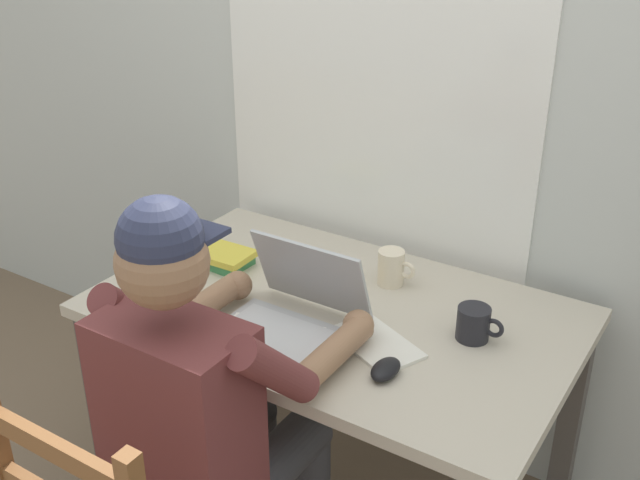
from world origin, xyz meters
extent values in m
cube|color=beige|center=(0.00, 0.48, 1.30)|extent=(6.00, 0.04, 2.60)
cube|color=white|center=(-0.15, 0.45, 1.26)|extent=(1.06, 0.01, 1.19)
cube|color=beige|center=(-0.15, 0.45, 0.65)|extent=(1.12, 0.06, 0.04)
cube|color=#BCB29E|center=(0.00, 0.00, 0.70)|extent=(1.29, 0.79, 0.03)
cube|color=#4C4742|center=(-0.59, -0.35, 0.34)|extent=(0.06, 0.06, 0.68)
cube|color=#4C4742|center=(-0.59, 0.35, 0.34)|extent=(0.06, 0.06, 0.68)
cube|color=#4C4742|center=(0.59, 0.35, 0.34)|extent=(0.06, 0.06, 0.68)
cube|color=brown|center=(-0.05, -0.58, 0.70)|extent=(0.34, 0.20, 0.50)
sphere|color=#936B4C|center=(-0.05, -0.58, 1.10)|extent=(0.19, 0.19, 0.19)
sphere|color=#282D47|center=(-0.05, -0.58, 1.15)|extent=(0.17, 0.17, 0.17)
cube|color=#282D47|center=(-0.05, -0.49, 1.13)|extent=(0.13, 0.10, 0.01)
cylinder|color=#38383D|center=(-0.14, -0.38, 0.45)|extent=(0.13, 0.40, 0.13)
cylinder|color=#38383D|center=(0.04, -0.38, 0.45)|extent=(0.13, 0.40, 0.13)
cylinder|color=#38383D|center=(-0.14, -0.18, 0.23)|extent=(0.10, 0.10, 0.45)
cylinder|color=brown|center=(-0.25, -0.49, 0.86)|extent=(0.10, 0.25, 0.24)
cylinder|color=#936B4C|center=(-0.25, -0.26, 0.77)|extent=(0.07, 0.28, 0.07)
sphere|color=#936B4C|center=(-0.24, -0.12, 0.77)|extent=(0.08, 0.08, 0.08)
cylinder|color=brown|center=(0.15, -0.49, 0.86)|extent=(0.10, 0.25, 0.24)
cylinder|color=#936B4C|center=(0.15, -0.26, 0.77)|extent=(0.07, 0.28, 0.07)
sphere|color=#936B4C|center=(0.14, -0.12, 0.77)|extent=(0.08, 0.08, 0.08)
cube|color=brown|center=(-0.24, -0.89, 0.69)|extent=(0.04, 0.04, 0.48)
cube|color=brown|center=(-0.05, -0.89, 0.85)|extent=(0.36, 0.02, 0.04)
cube|color=#ADAFB2|center=(-0.03, -0.22, 0.73)|extent=(0.33, 0.23, 0.02)
cube|color=silver|center=(-0.03, -0.22, 0.74)|extent=(0.29, 0.17, 0.00)
cube|color=#ADAFB2|center=(-0.03, -0.06, 0.84)|extent=(0.33, 0.09, 0.21)
cube|color=#99A8B2|center=(-0.03, -0.06, 0.84)|extent=(0.29, 0.07, 0.18)
ellipsoid|color=black|center=(0.26, -0.20, 0.74)|extent=(0.06, 0.10, 0.03)
cylinder|color=beige|center=(0.07, 0.20, 0.77)|extent=(0.08, 0.08, 0.10)
torus|color=beige|center=(0.12, 0.20, 0.78)|extent=(0.05, 0.01, 0.05)
cylinder|color=black|center=(0.38, 0.06, 0.76)|extent=(0.08, 0.08, 0.09)
torus|color=black|center=(0.43, 0.06, 0.77)|extent=(0.05, 0.01, 0.05)
cube|color=#38844C|center=(-0.42, 0.04, 0.73)|extent=(0.17, 0.12, 0.03)
cube|color=gold|center=(-0.42, 0.03, 0.76)|extent=(0.19, 0.13, 0.02)
cube|color=white|center=(-0.05, -0.23, 0.73)|extent=(0.28, 0.21, 0.02)
cube|color=silver|center=(0.18, -0.10, 0.72)|extent=(0.28, 0.23, 0.01)
cube|color=gold|center=(-0.05, 0.09, 0.72)|extent=(0.14, 0.11, 0.00)
camera|label=1|loc=(0.93, -1.54, 1.79)|focal=42.95mm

